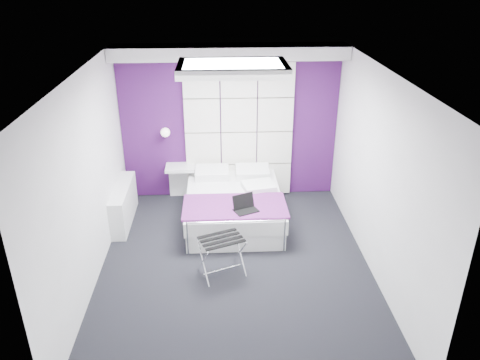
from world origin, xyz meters
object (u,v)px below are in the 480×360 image
object	(u,v)px
radiator	(124,204)
luggage_rack	(222,256)
wall_lamp	(166,132)
nightstand	(180,167)
bed	(234,206)
laptop	(246,206)

from	to	relation	value
radiator	luggage_rack	world-z (taller)	radiator
wall_lamp	luggage_rack	size ratio (longest dim) A/B	0.28
nightstand	wall_lamp	bearing A→B (deg)	169.25
bed	laptop	world-z (taller)	laptop
radiator	nightstand	distance (m)	1.15
luggage_rack	wall_lamp	bearing A→B (deg)	89.73
luggage_rack	laptop	world-z (taller)	laptop
wall_lamp	bed	bearing A→B (deg)	-37.72
wall_lamp	laptop	size ratio (longest dim) A/B	0.46
luggage_rack	laptop	size ratio (longest dim) A/B	1.67
wall_lamp	laptop	distance (m)	1.98
nightstand	luggage_rack	xyz separation A→B (m)	(0.66, -2.16, -0.33)
laptop	radiator	bearing A→B (deg)	136.51
radiator	bed	world-z (taller)	bed
bed	nightstand	size ratio (longest dim) A/B	3.70
wall_lamp	luggage_rack	xyz separation A→B (m)	(0.87, -2.20, -0.95)
laptop	bed	bearing A→B (deg)	80.46
laptop	wall_lamp	bearing A→B (deg)	106.72
radiator	luggage_rack	size ratio (longest dim) A/B	2.22
nightstand	laptop	distance (m)	1.70
bed	nightstand	distance (m)	1.22
nightstand	laptop	bearing A→B (deg)	-53.36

